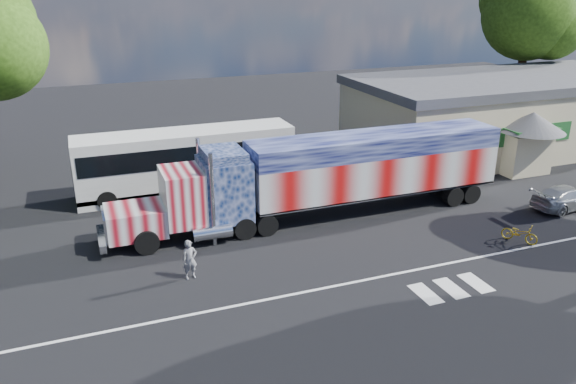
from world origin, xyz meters
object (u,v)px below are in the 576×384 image
object	(u,v)px
semi_truck	(330,174)
coach_bus	(187,160)
parked_car	(568,197)
tree_far_ne	(531,14)
bicycle	(520,233)
woman	(190,260)

from	to	relation	value
semi_truck	coach_bus	size ratio (longest dim) A/B	1.69
parked_car	tree_far_ne	world-z (taller)	tree_far_ne
semi_truck	parked_car	world-z (taller)	semi_truck
semi_truck	coach_bus	world-z (taller)	semi_truck
bicycle	tree_far_ne	bearing A→B (deg)	16.55
coach_bus	bicycle	distance (m)	18.07
semi_truck	bicycle	bearing A→B (deg)	-40.90
coach_bus	parked_car	bearing A→B (deg)	-28.11
coach_bus	woman	size ratio (longest dim) A/B	7.33
coach_bus	parked_car	size ratio (longest dim) A/B	2.88
woman	tree_far_ne	size ratio (longest dim) A/B	0.13
parked_car	tree_far_ne	xyz separation A→B (m)	(12.08, 17.39, 8.33)
coach_bus	woman	xyz separation A→B (m)	(-1.97, -10.25, -1.02)
coach_bus	woman	bearing A→B (deg)	-100.87
woman	tree_far_ne	distance (m)	37.97
semi_truck	tree_far_ne	distance (m)	28.87
parked_car	bicycle	size ratio (longest dim) A/B	2.58
coach_bus	tree_far_ne	distance (m)	32.30
parked_car	woman	world-z (taller)	woman
semi_truck	parked_car	size ratio (longest dim) A/B	4.88
woman	bicycle	size ratio (longest dim) A/B	1.01
semi_truck	coach_bus	bearing A→B (deg)	134.29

